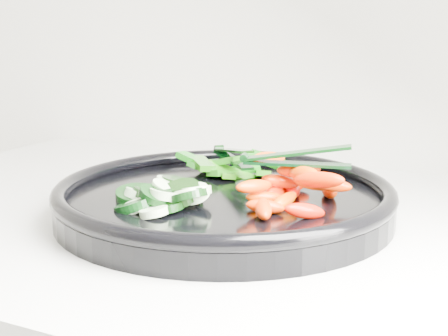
% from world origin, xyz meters
% --- Properties ---
extents(veggie_tray, '(0.41, 0.41, 0.04)m').
position_xyz_m(veggie_tray, '(-0.51, 1.69, 0.95)').
color(veggie_tray, black).
rests_on(veggie_tray, counter).
extents(cucumber_pile, '(0.13, 0.13, 0.04)m').
position_xyz_m(cucumber_pile, '(-0.56, 1.63, 0.96)').
color(cucumber_pile, black).
rests_on(cucumber_pile, veggie_tray).
extents(carrot_pile, '(0.13, 0.15, 0.05)m').
position_xyz_m(carrot_pile, '(-0.43, 1.68, 0.97)').
color(carrot_pile, '#F94800').
rests_on(carrot_pile, veggie_tray).
extents(pepper_pile, '(0.13, 0.10, 0.04)m').
position_xyz_m(pepper_pile, '(-0.56, 1.78, 0.96)').
color(pepper_pile, '#0C6A0A').
rests_on(pepper_pile, veggie_tray).
extents(tong_carrot, '(0.11, 0.04, 0.02)m').
position_xyz_m(tong_carrot, '(-0.43, 1.68, 1.00)').
color(tong_carrot, black).
rests_on(tong_carrot, carrot_pile).
extents(tong_pepper, '(0.09, 0.09, 0.02)m').
position_xyz_m(tong_pepper, '(-0.55, 1.78, 0.98)').
color(tong_pepper, black).
rests_on(tong_pepper, pepper_pile).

